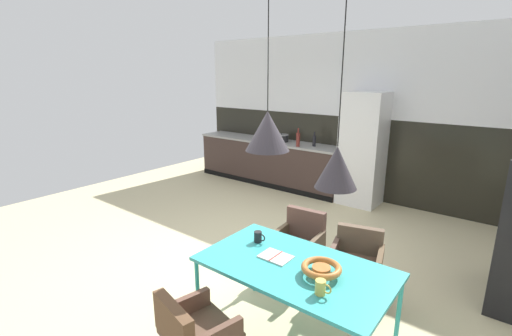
# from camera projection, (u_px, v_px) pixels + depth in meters

# --- Properties ---
(ground_plane) EXTENTS (8.96, 8.96, 0.00)m
(ground_plane) POSITION_uv_depth(u_px,v_px,m) (245.00, 258.00, 4.43)
(ground_plane) COLOR #C5BA8F
(back_wall_splashback_dark) EXTENTS (6.89, 0.12, 1.48)m
(back_wall_splashback_dark) POSITION_uv_depth(u_px,v_px,m) (352.00, 156.00, 6.65)
(back_wall_splashback_dark) COLOR black
(back_wall_splashback_dark) RESTS_ON ground
(back_wall_panel_upper) EXTENTS (6.89, 0.12, 1.48)m
(back_wall_panel_upper) POSITION_uv_depth(u_px,v_px,m) (357.00, 75.00, 6.27)
(back_wall_panel_upper) COLOR silver
(back_wall_panel_upper) RESTS_ON back_wall_splashback_dark
(kitchen_counter) EXTENTS (3.30, 0.63, 0.92)m
(kitchen_counter) POSITION_uv_depth(u_px,v_px,m) (269.00, 162.00, 7.43)
(kitchen_counter) COLOR #3A2B26
(kitchen_counter) RESTS_ON ground
(refrigerator_column) EXTENTS (0.68, 0.60, 1.96)m
(refrigerator_column) POSITION_uv_depth(u_px,v_px,m) (362.00, 149.00, 6.11)
(refrigerator_column) COLOR silver
(refrigerator_column) RESTS_ON ground
(dining_table) EXTENTS (1.54, 0.88, 0.74)m
(dining_table) POSITION_uv_depth(u_px,v_px,m) (295.00, 270.00, 2.87)
(dining_table) COLOR teal
(dining_table) RESTS_ON ground
(armchair_corner_seat) EXTENTS (0.58, 0.57, 0.74)m
(armchair_corner_seat) POSITION_uv_depth(u_px,v_px,m) (357.00, 254.00, 3.53)
(armchair_corner_seat) COLOR brown
(armchair_corner_seat) RESTS_ON ground
(armchair_head_of_table) EXTENTS (0.57, 0.56, 0.75)m
(armchair_head_of_table) POSITION_uv_depth(u_px,v_px,m) (191.00, 328.00, 2.49)
(armchair_head_of_table) COLOR brown
(armchair_head_of_table) RESTS_ON ground
(armchair_far_side) EXTENTS (0.52, 0.51, 0.77)m
(armchair_far_side) POSITION_uv_depth(u_px,v_px,m) (301.00, 236.00, 3.94)
(armchair_far_side) COLOR brown
(armchair_far_side) RESTS_ON ground
(fruit_bowl) EXTENTS (0.31, 0.31, 0.09)m
(fruit_bowl) POSITION_uv_depth(u_px,v_px,m) (321.00, 269.00, 2.69)
(fruit_bowl) COLOR #B2662D
(fruit_bowl) RESTS_ON dining_table
(open_book) EXTENTS (0.26, 0.19, 0.02)m
(open_book) POSITION_uv_depth(u_px,v_px,m) (276.00, 257.00, 2.97)
(open_book) COLOR white
(open_book) RESTS_ON dining_table
(mug_white_ceramic) EXTENTS (0.12, 0.07, 0.10)m
(mug_white_ceramic) POSITION_uv_depth(u_px,v_px,m) (258.00, 237.00, 3.23)
(mug_white_ceramic) COLOR black
(mug_white_ceramic) RESTS_ON dining_table
(mug_wide_latte) EXTENTS (0.12, 0.08, 0.11)m
(mug_wide_latte) POSITION_uv_depth(u_px,v_px,m) (321.00, 287.00, 2.46)
(mug_wide_latte) COLOR gold
(mug_wide_latte) RESTS_ON dining_table
(cooking_pot) EXTENTS (0.28, 0.28, 0.17)m
(cooking_pot) POSITION_uv_depth(u_px,v_px,m) (282.00, 138.00, 7.12)
(cooking_pot) COLOR black
(cooking_pot) RESTS_ON kitchen_counter
(bottle_vinegar_dark) EXTENTS (0.07, 0.07, 0.35)m
(bottle_vinegar_dark) POSITION_uv_depth(u_px,v_px,m) (298.00, 139.00, 6.62)
(bottle_vinegar_dark) COLOR maroon
(bottle_vinegar_dark) RESTS_ON kitchen_counter
(bottle_wine_green) EXTENTS (0.06, 0.06, 0.28)m
(bottle_wine_green) POSITION_uv_depth(u_px,v_px,m) (314.00, 140.00, 6.65)
(bottle_wine_green) COLOR black
(bottle_wine_green) RESTS_ON kitchen_counter
(pendant_lamp_over_table_near) EXTENTS (0.35, 0.35, 1.27)m
(pendant_lamp_over_table_near) POSITION_uv_depth(u_px,v_px,m) (268.00, 131.00, 2.79)
(pendant_lamp_over_table_near) COLOR black
(pendant_lamp_over_table_far) EXTENTS (0.30, 0.30, 1.45)m
(pendant_lamp_over_table_far) POSITION_uv_depth(u_px,v_px,m) (336.00, 167.00, 2.45)
(pendant_lamp_over_table_far) COLOR black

